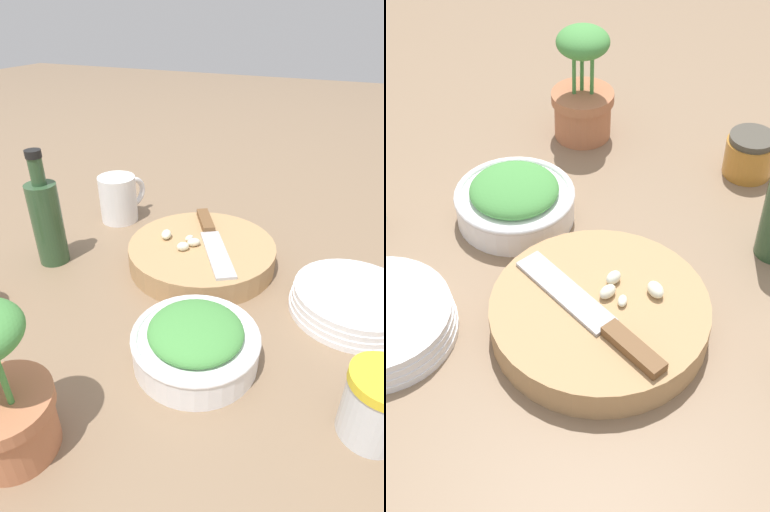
{
  "view_description": "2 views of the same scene",
  "coord_description": "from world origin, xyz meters",
  "views": [
    {
      "loc": [
        -0.24,
        0.46,
        0.4
      ],
      "look_at": [
        -0.03,
        -0.03,
        0.07
      ],
      "focal_mm": 28.0,
      "sensor_mm": 36.0,
      "label": 1
    },
    {
      "loc": [
        -0.12,
        -0.67,
        0.67
      ],
      "look_at": [
        -0.03,
        -0.05,
        0.06
      ],
      "focal_mm": 50.0,
      "sensor_mm": 36.0,
      "label": 2
    }
  ],
  "objects": [
    {
      "name": "cutting_board",
      "position": [
        -0.01,
        -0.11,
        0.02
      ],
      "size": [
        0.26,
        0.26,
        0.04
      ],
      "color": "tan",
      "rests_on": "ground_plane"
    },
    {
      "name": "spice_jar",
      "position": [
        -0.31,
        0.13,
        0.04
      ],
      "size": [
        0.07,
        0.07,
        0.09
      ],
      "color": "silver",
      "rests_on": "ground_plane"
    },
    {
      "name": "herb_bowl",
      "position": [
        -0.09,
        0.11,
        0.03
      ],
      "size": [
        0.17,
        0.17,
        0.07
      ],
      "color": "white",
      "rests_on": "ground_plane"
    },
    {
      "name": "plate_stack",
      "position": [
        -0.27,
        -0.08,
        0.02
      ],
      "size": [
        0.19,
        0.19,
        0.04
      ],
      "color": "white",
      "rests_on": "ground_plane"
    },
    {
      "name": "garlic_cloves",
      "position": [
        0.03,
        -0.1,
        0.05
      ],
      "size": [
        0.08,
        0.06,
        0.02
      ],
      "color": "silver",
      "rests_on": "cutting_board"
    },
    {
      "name": "ground_plane",
      "position": [
        0.0,
        0.0,
        0.0
      ],
      "size": [
        5.0,
        5.0,
        0.0
      ],
      "primitive_type": "plane",
      "color": "#7F664C"
    },
    {
      "name": "coffee_mug",
      "position": [
        0.22,
        -0.21,
        0.05
      ],
      "size": [
        0.08,
        0.12,
        0.1
      ],
      "color": "white",
      "rests_on": "ground_plane"
    },
    {
      "name": "potted_herb",
      "position": [
        0.03,
        0.3,
        0.08
      ],
      "size": [
        0.1,
        0.1,
        0.19
      ],
      "color": "#B26B47",
      "rests_on": "ground_plane"
    },
    {
      "name": "chef_knife",
      "position": [
        -0.02,
        -0.14,
        0.05
      ],
      "size": [
        0.15,
        0.22,
        0.01
      ],
      "rotation": [
        0.0,
        0.0,
        0.56
      ],
      "color": "brown",
      "rests_on": "cutting_board"
    },
    {
      "name": "oil_bottle",
      "position": [
        0.24,
        -0.02,
        0.08
      ],
      "size": [
        0.05,
        0.05,
        0.21
      ],
      "color": "#2D4C2D",
      "rests_on": "ground_plane"
    }
  ]
}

